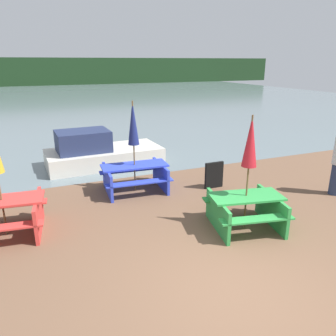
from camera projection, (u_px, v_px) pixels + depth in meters
ground_plane at (237, 291)px, 5.10m from camera, size 60.00×60.00×0.00m
water at (58, 98)px, 32.09m from camera, size 60.00×50.00×0.00m
far_treeline at (45, 72)px, 49.02m from camera, size 80.00×1.60×4.00m
picnic_table_green at (245, 208)px, 6.97m from camera, size 1.76×1.66×0.73m
picnic_table_red at (4, 214)px, 6.67m from camera, size 1.74×1.55×0.77m
picnic_table_blue at (135, 175)px, 8.99m from camera, size 1.87×1.50×0.74m
umbrella_crimson at (251, 142)px, 6.52m from camera, size 0.31×0.31×2.43m
umbrella_navy at (133, 124)px, 8.55m from camera, size 0.30×0.30×2.46m
boat at (99, 153)px, 11.18m from camera, size 3.92×1.95×1.25m
signboard at (214, 175)px, 9.19m from camera, size 0.55×0.08×0.75m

